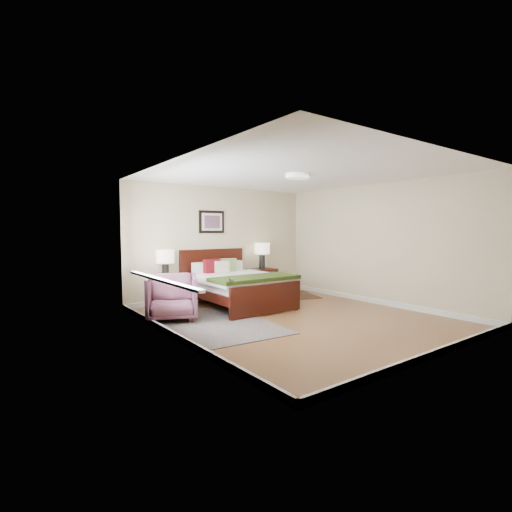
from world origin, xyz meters
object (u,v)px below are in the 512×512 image
rug_persian (216,324)px  lamp_left (165,259)px  armchair (172,297)px  lamp_right (262,251)px  nightstand_right (262,279)px  nightstand_left (166,286)px  bed (236,281)px

rug_persian → lamp_left: bearing=97.7°
armchair → lamp_left: bearing=96.6°
lamp_right → nightstand_right: bearing=-90.0°
nightstand_right → nightstand_left: bearing=-179.9°
bed → nightstand_right: (1.25, 0.76, -0.13)m
rug_persian → armchair: bearing=125.7°
lamp_left → armchair: lamp_left is taller
bed → lamp_left: size_ratio=3.35×
lamp_left → lamp_right: 2.43m
lamp_left → lamp_right: bearing=0.0°
rug_persian → nightstand_right: bearing=42.2°
lamp_left → armchair: 1.28m
nightstand_left → lamp_left: 0.55m
nightstand_left → lamp_right: (2.42, 0.02, 0.64)m
nightstand_right → lamp_left: 2.49m
nightstand_right → lamp_left: bearing=179.7°
bed → rug_persian: (-1.06, -1.05, -0.50)m
lamp_left → armchair: bearing=-107.2°
bed → nightstand_right: size_ratio=3.27×
nightstand_left → armchair: armchair is taller
bed → nightstand_right: bearing=31.4°
bed → armchair: bed is taller
nightstand_left → nightstand_right: 2.42m
nightstand_left → nightstand_right: bearing=0.1°
nightstand_right → rug_persian: (-2.31, -1.81, -0.37)m
nightstand_right → armchair: bearing=-158.7°
bed → lamp_left: bearing=146.6°
nightstand_left → lamp_left: size_ratio=0.87×
lamp_left → rug_persian: 2.06m
armchair → nightstand_right: bearing=45.1°
lamp_right → nightstand_left: bearing=-179.5°
lamp_left → rug_persian: bearing=-86.5°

